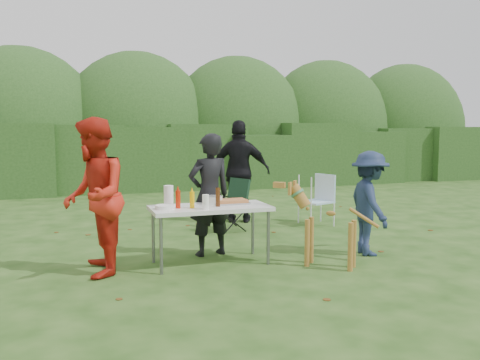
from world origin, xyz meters
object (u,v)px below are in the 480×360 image
object	(u,v)px
person_cook	(209,195)
beer_bottle	(218,197)
child	(369,203)
ketchup_bottle	(178,199)
folding_table	(210,210)
lawn_chair	(316,200)
person_black_puffy	(240,171)
dog	(331,226)
mustard_bottle	(192,200)
person_red_jacket	(94,197)
camping_chair	(230,205)
paper_towel_roll	(169,196)

from	to	relation	value
person_cook	beer_bottle	xyz separation A→B (m)	(-0.02, -0.48, 0.03)
child	ketchup_bottle	size ratio (longest dim) A/B	6.44
folding_table	lawn_chair	distance (m)	3.12
lawn_chair	ketchup_bottle	size ratio (longest dim) A/B	4.10
person_black_puffy	dog	size ratio (longest dim) A/B	1.73
mustard_bottle	beer_bottle	world-z (taller)	beer_bottle
person_cook	person_black_puffy	distance (m)	2.45
dog	lawn_chair	xyz separation A→B (m)	(1.11, 2.52, -0.06)
child	beer_bottle	distance (m)	2.10
folding_table	person_red_jacket	world-z (taller)	person_red_jacket
camping_chair	mustard_bottle	world-z (taller)	mustard_bottle
person_red_jacket	child	distance (m)	3.59
child	mustard_bottle	xyz separation A→B (m)	(-2.42, 0.19, 0.13)
person_black_puffy	child	bearing A→B (deg)	130.94
person_black_puffy	lawn_chair	distance (m)	1.46
dog	camping_chair	xyz separation A→B (m)	(-0.52, 2.47, -0.07)
person_cook	beer_bottle	bearing A→B (deg)	77.65
person_black_puffy	lawn_chair	xyz separation A→B (m)	(1.20, -0.69, -0.48)
person_black_puffy	beer_bottle	distance (m)	2.89
person_red_jacket	dog	bearing A→B (deg)	80.87
folding_table	person_cook	xyz separation A→B (m)	(0.11, 0.42, 0.14)
child	folding_table	bearing A→B (deg)	93.61
folding_table	person_black_puffy	xyz separation A→B (m)	(1.28, 2.57, 0.24)
dog	mustard_bottle	world-z (taller)	dog
person_black_puffy	paper_towel_roll	distance (m)	2.97
folding_table	person_red_jacket	xyz separation A→B (m)	(-1.41, -0.04, 0.24)
person_red_jacket	person_black_puffy	distance (m)	3.75
person_red_jacket	ketchup_bottle	bearing A→B (deg)	93.48
person_cook	person_black_puffy	world-z (taller)	person_black_puffy
camping_chair	ketchup_bottle	size ratio (longest dim) A/B	4.01
person_red_jacket	ketchup_bottle	world-z (taller)	person_red_jacket
folding_table	person_cook	bearing A→B (deg)	75.58
person_red_jacket	mustard_bottle	size ratio (longest dim) A/B	9.26
paper_towel_roll	folding_table	bearing A→B (deg)	-21.59
dog	lawn_chair	distance (m)	2.75
child	paper_towel_roll	size ratio (longest dim) A/B	5.45
person_cook	lawn_chair	distance (m)	2.81
folding_table	camping_chair	xyz separation A→B (m)	(0.85, 1.84, -0.24)
person_red_jacket	beer_bottle	xyz separation A→B (m)	(1.50, -0.02, -0.07)
person_red_jacket	ketchup_bottle	distance (m)	1.00
person_cook	paper_towel_roll	size ratio (longest dim) A/B	6.35
ketchup_bottle	dog	bearing A→B (deg)	-18.76
lawn_chair	mustard_bottle	size ratio (longest dim) A/B	4.51
lawn_chair	beer_bottle	xyz separation A→B (m)	(-2.40, -1.94, 0.41)
person_black_puffy	paper_towel_roll	bearing A→B (deg)	76.87
person_black_puffy	paper_towel_roll	xyz separation A→B (m)	(-1.77, -2.38, -0.06)
child	beer_bottle	size ratio (longest dim) A/B	5.90
person_black_puffy	lawn_chair	bearing A→B (deg)	173.62
child	camping_chair	xyz separation A→B (m)	(-1.32, 2.10, -0.27)
person_cook	ketchup_bottle	size ratio (longest dim) A/B	7.51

